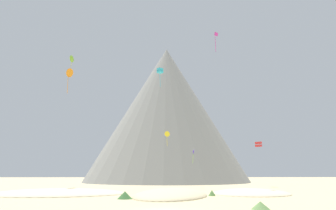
{
  "coord_description": "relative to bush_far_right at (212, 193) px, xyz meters",
  "views": [
    {
      "loc": [
        -0.54,
        -30.04,
        3.51
      ],
      "look_at": [
        2.28,
        40.88,
        19.61
      ],
      "focal_mm": 31.88,
      "sensor_mm": 36.0,
      "label": 1
    }
  ],
  "objects": [
    {
      "name": "ground_plane",
      "position": [
        -8.11,
        -17.28,
        -0.44
      ],
      "size": [
        400.0,
        400.0,
        0.0
      ],
      "primitive_type": "plane",
      "color": "#C6B284"
    },
    {
      "name": "dune_foreground_left",
      "position": [
        -24.79,
        4.57,
        -0.44
      ],
      "size": [
        23.95,
        17.6,
        1.8
      ],
      "primitive_type": "ellipsoid",
      "rotation": [
        0.0,
        0.0,
        0.12
      ],
      "color": "beige",
      "rests_on": "ground_plane"
    },
    {
      "name": "dune_foreground_right",
      "position": [
        7.24,
        3.89,
        -0.44
      ],
      "size": [
        16.74,
        17.62,
        1.74
      ],
      "primitive_type": "ellipsoid",
      "rotation": [
        0.0,
        0.0,
        1.25
      ],
      "color": "beige",
      "rests_on": "ground_plane"
    },
    {
      "name": "dune_midground",
      "position": [
        -6.33,
        -0.16,
        -0.44
      ],
      "size": [
        15.0,
        21.37,
        2.29
      ],
      "primitive_type": "ellipsoid",
      "rotation": [
        0.0,
        0.0,
        1.35
      ],
      "color": "#CCBA8E",
      "rests_on": "ground_plane"
    },
    {
      "name": "bush_far_right",
      "position": [
        0.0,
        0.0,
        0.0
      ],
      "size": [
        1.36,
        1.36,
        0.89
      ],
      "primitive_type": "cone",
      "rotation": [
        0.0,
        0.0,
        3.33
      ],
      "color": "#568442",
      "rests_on": "ground_plane"
    },
    {
      "name": "bush_near_left",
      "position": [
        1.58,
        -17.21,
        -0.06
      ],
      "size": [
        1.91,
        1.91,
        0.76
      ],
      "primitive_type": "cone",
      "rotation": [
        0.0,
        0.0,
        3.11
      ],
      "color": "#668C4C",
      "rests_on": "ground_plane"
    },
    {
      "name": "bush_mid_center",
      "position": [
        -12.83,
        -4.93,
        0.07
      ],
      "size": [
        2.82,
        2.82,
        1.02
      ],
      "primitive_type": "cone",
      "rotation": [
        0.0,
        0.0,
        0.51
      ],
      "color": "#386633",
      "rests_on": "ground_plane"
    },
    {
      "name": "bush_low_patch",
      "position": [
        9.5,
        1.4,
        -0.23
      ],
      "size": [
        1.08,
        1.08,
        0.43
      ],
      "primitive_type": "cone",
      "rotation": [
        0.0,
        0.0,
        3.09
      ],
      "color": "#668C4C",
      "rests_on": "ground_plane"
    },
    {
      "name": "rock_massif",
      "position": [
        -3.58,
        69.0,
        25.3
      ],
      "size": [
        65.65,
        65.65,
        53.8
      ],
      "color": "gray",
      "rests_on": "ground_plane"
    },
    {
      "name": "kite_magenta_high",
      "position": [
        4.38,
        13.17,
        32.27
      ],
      "size": [
        0.97,
        0.87,
        4.51
      ],
      "rotation": [
        0.0,
        0.0,
        6.15
      ],
      "color": "#D1339E"
    },
    {
      "name": "kite_indigo_low",
      "position": [
        0.45,
        26.08,
        8.02
      ],
      "size": [
        0.63,
        1.4,
        3.47
      ],
      "rotation": [
        0.0,
        0.0,
        4.63
      ],
      "color": "#5138B2"
    },
    {
      "name": "kite_yellow_low",
      "position": [
        -5.95,
        24.34,
        12.13
      ],
      "size": [
        1.46,
        1.04,
        3.65
      ],
      "rotation": [
        0.0,
        0.0,
        2.76
      ],
      "color": "yellow"
    },
    {
      "name": "kite_lime_high",
      "position": [
        -34.63,
        39.79,
        37.12
      ],
      "size": [
        1.05,
        2.18,
        4.72
      ],
      "rotation": [
        0.0,
        0.0,
        1.25
      ],
      "color": "#8CD133"
    },
    {
      "name": "kite_red_low",
      "position": [
        18.43,
        30.83,
        10.36
      ],
      "size": [
        1.88,
        1.88,
        1.46
      ],
      "rotation": [
        0.0,
        0.0,
        5.43
      ],
      "color": "red"
    },
    {
      "name": "kite_cyan_mid",
      "position": [
        -7.93,
        14.73,
        24.82
      ],
      "size": [
        1.48,
        1.49,
        4.31
      ],
      "rotation": [
        0.0,
        0.0,
        3.76
      ],
      "color": "#33BCDB"
    },
    {
      "name": "kite_orange_mid",
      "position": [
        -26.88,
        12.6,
        23.28
      ],
      "size": [
        1.51,
        1.97,
        5.36
      ],
      "rotation": [
        0.0,
        0.0,
        4.21
      ],
      "color": "orange"
    }
  ]
}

